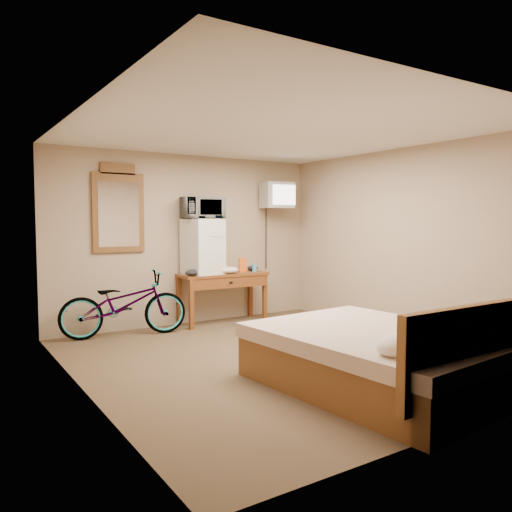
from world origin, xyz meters
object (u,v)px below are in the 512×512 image
(bicycle, at_px, (124,304))
(bed, at_px, (384,357))
(blue_cup, at_px, (254,268))
(crt_television, at_px, (277,195))
(microwave, at_px, (202,208))
(mini_fridge, at_px, (203,247))
(wall_mirror, at_px, (118,209))
(desk, at_px, (224,281))

(bicycle, bearing_deg, bed, -148.37)
(blue_cup, relative_size, bed, 0.05)
(blue_cup, bearing_deg, crt_television, 9.00)
(crt_television, xyz_separation_m, bed, (-1.20, -3.39, -1.64))
(microwave, distance_m, bicycle, 1.78)
(mini_fridge, distance_m, blue_cup, 0.90)
(mini_fridge, xyz_separation_m, crt_television, (1.30, -0.04, 0.78))
(microwave, bearing_deg, mini_fridge, -117.21)
(wall_mirror, distance_m, bed, 4.10)
(bed, bearing_deg, crt_television, 70.44)
(bicycle, relative_size, bed, 0.71)
(bicycle, bearing_deg, microwave, -74.91)
(crt_television, xyz_separation_m, wall_mirror, (-2.47, 0.25, -0.25))
(desk, bearing_deg, wall_mirror, 169.65)
(microwave, xyz_separation_m, bicycle, (-1.22, -0.11, -1.29))
(mini_fridge, height_order, crt_television, crt_television)
(wall_mirror, relative_size, bed, 0.52)
(crt_television, bearing_deg, bicycle, -178.36)
(mini_fridge, distance_m, wall_mirror, 1.30)
(microwave, distance_m, blue_cup, 1.23)
(microwave, xyz_separation_m, bed, (0.09, -3.43, -1.43))
(bicycle, bearing_deg, desk, -78.17)
(mini_fridge, bearing_deg, desk, -10.47)
(mini_fridge, relative_size, blue_cup, 6.67)
(microwave, bearing_deg, desk, -4.00)
(microwave, distance_m, crt_television, 1.32)
(desk, xyz_separation_m, bed, (-0.23, -3.37, -0.34))
(mini_fridge, height_order, microwave, microwave)
(bicycle, bearing_deg, wall_mirror, 0.66)
(crt_television, relative_size, wall_mirror, 0.50)
(blue_cup, xyz_separation_m, bed, (-0.73, -3.31, -0.52))
(mini_fridge, bearing_deg, microwave, 56.29)
(desk, xyz_separation_m, microwave, (-0.32, 0.06, 1.09))
(crt_television, distance_m, bed, 3.95)
(desk, xyz_separation_m, blue_cup, (0.51, -0.05, 0.18))
(microwave, height_order, wall_mirror, wall_mirror)
(wall_mirror, xyz_separation_m, bicycle, (-0.05, -0.32, -1.25))
(crt_television, bearing_deg, wall_mirror, 174.20)
(mini_fridge, height_order, blue_cup, mini_fridge)
(crt_television, bearing_deg, bed, -109.56)
(mini_fridge, bearing_deg, bicycle, -174.87)
(microwave, bearing_deg, wall_mirror, 176.19)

